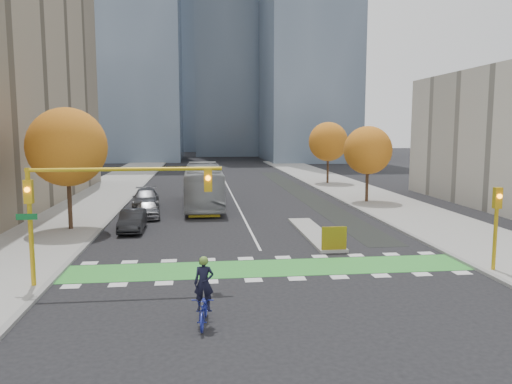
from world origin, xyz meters
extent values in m
plane|color=black|center=(0.00, 0.00, 0.00)|extent=(300.00, 300.00, 0.00)
cube|color=gray|center=(-13.50, 20.00, 0.07)|extent=(7.00, 120.00, 0.15)
cube|color=gray|center=(13.50, 20.00, 0.07)|extent=(7.00, 120.00, 0.15)
cube|color=gray|center=(-10.00, 20.00, 0.07)|extent=(0.30, 120.00, 0.16)
cube|color=gray|center=(10.00, 20.00, 0.07)|extent=(0.30, 120.00, 0.16)
cube|color=green|center=(0.00, 1.50, 0.01)|extent=(20.00, 3.00, 0.01)
cube|color=silver|center=(0.00, 40.00, 0.01)|extent=(0.15, 70.00, 0.01)
cube|color=black|center=(7.50, 30.00, 0.01)|extent=(2.50, 50.00, 0.01)
cube|color=gray|center=(4.00, 9.00, 0.08)|extent=(1.60, 10.00, 0.16)
cube|color=yellow|center=(4.00, 4.20, 0.80)|extent=(1.40, 0.12, 1.30)
cube|color=#47566B|center=(20.00, 85.00, 30.00)|extent=(18.00, 24.00, 60.00)
cube|color=#47566B|center=(-4.00, 140.00, 40.00)|extent=(26.00, 26.00, 80.00)
cylinder|color=#332114|center=(-12.00, 12.00, 2.62)|extent=(0.28, 0.28, 5.25)
sphere|color=#B35116|center=(-12.00, 12.00, 5.62)|extent=(5.20, 5.20, 5.20)
cylinder|color=#332114|center=(12.00, 22.00, 2.27)|extent=(0.28, 0.28, 4.55)
sphere|color=#B35116|center=(12.00, 22.00, 4.88)|extent=(4.40, 4.40, 4.40)
cylinder|color=#332114|center=(12.50, 38.00, 2.45)|extent=(0.28, 0.28, 4.90)
sphere|color=#B35116|center=(12.50, 38.00, 5.25)|extent=(4.80, 4.80, 4.80)
cylinder|color=#BF9914|center=(-10.50, -0.50, 2.60)|extent=(0.20, 0.20, 5.20)
cylinder|color=#BF9914|center=(-6.50, -0.50, 5.10)|extent=(8.20, 0.16, 0.16)
cube|color=#BF9914|center=(-10.50, -0.50, 4.20)|extent=(0.35, 0.28, 1.00)
sphere|color=orange|center=(-10.50, -0.68, 4.30)|extent=(0.22, 0.22, 0.22)
cube|color=#BF9914|center=(-3.00, -0.50, 4.60)|extent=(0.35, 0.28, 1.00)
sphere|color=orange|center=(-3.00, -0.68, 4.70)|extent=(0.22, 0.22, 0.22)
cube|color=#0C5926|center=(-10.50, -0.90, 3.20)|extent=(0.85, 0.04, 0.25)
cylinder|color=#BF9914|center=(10.50, -0.50, 2.00)|extent=(0.18, 0.18, 4.00)
cube|color=#BF9914|center=(10.50, -0.50, 3.60)|extent=(0.35, 0.28, 1.00)
sphere|color=orange|center=(10.50, -0.68, 3.70)|extent=(0.22, 0.22, 0.22)
imported|color=navy|center=(-3.27, -5.33, 0.56)|extent=(0.95, 2.19, 1.12)
imported|color=black|center=(-3.27, -5.33, 1.51)|extent=(0.73, 0.52, 1.90)
sphere|color=#597F2D|center=(-3.27, -5.33, 2.29)|extent=(0.32, 0.32, 0.32)
imported|color=#999DA0|center=(-3.00, 21.72, 1.86)|extent=(3.17, 13.38, 3.72)
imported|color=gray|center=(-7.31, 16.38, 0.71)|extent=(2.21, 4.36, 1.42)
imported|color=black|center=(-7.86, 11.38, 0.72)|extent=(1.55, 4.38, 1.44)
imported|color=#4A4B4F|center=(-7.98, 21.38, 0.80)|extent=(2.68, 5.67, 1.60)
camera|label=1|loc=(-3.40, -22.17, 6.81)|focal=35.00mm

